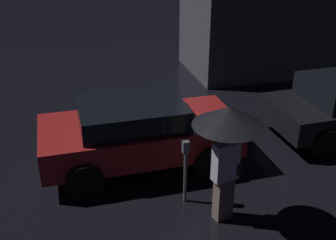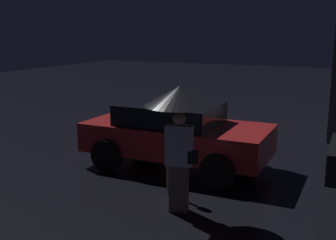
# 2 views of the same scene
# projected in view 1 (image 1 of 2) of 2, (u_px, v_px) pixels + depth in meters

# --- Properties ---
(parked_car_red) EXTENTS (4.04, 2.06, 1.43)m
(parked_car_red) POSITION_uv_depth(u_px,v_px,m) (138.00, 131.00, 8.71)
(parked_car_red) COLOR maroon
(parked_car_red) RESTS_ON ground
(pedestrian_with_umbrella) EXTENTS (1.16, 1.16, 2.13)m
(pedestrian_with_umbrella) POSITION_uv_depth(u_px,v_px,m) (228.00, 130.00, 6.66)
(pedestrian_with_umbrella) COLOR #66564C
(pedestrian_with_umbrella) RESTS_ON ground
(parking_meter) EXTENTS (0.12, 0.10, 1.26)m
(parking_meter) POSITION_uv_depth(u_px,v_px,m) (185.00, 165.00, 7.50)
(parking_meter) COLOR #4C5154
(parking_meter) RESTS_ON ground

